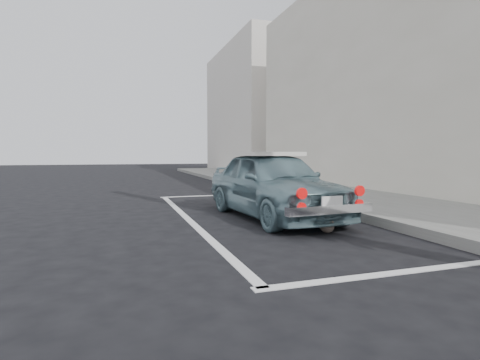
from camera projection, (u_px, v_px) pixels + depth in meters
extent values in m
plane|color=black|center=(326.00, 263.00, 3.89)|extent=(80.00, 80.00, 0.00)
cube|color=#63625E|center=(423.00, 212.00, 6.78)|extent=(2.80, 40.00, 0.15)
cube|color=beige|center=(465.00, 60.00, 9.42)|extent=(3.50, 18.00, 7.00)
cube|color=black|center=(409.00, 143.00, 9.04)|extent=(0.10, 16.00, 2.40)
cube|color=orange|center=(379.00, 24.00, 9.95)|extent=(0.10, 2.00, 1.60)
cube|color=white|center=(330.00, 48.00, 12.23)|extent=(0.10, 2.00, 1.60)
cube|color=red|center=(297.00, 64.00, 14.50)|extent=(0.10, 2.00, 1.60)
cube|color=beige|center=(251.00, 110.00, 24.55)|extent=(3.50, 10.00, 8.00)
cube|color=silver|center=(400.00, 272.00, 3.58)|extent=(3.00, 0.12, 0.01)
cube|color=silver|center=(216.00, 195.00, 10.21)|extent=(3.00, 0.12, 0.01)
cube|color=silver|center=(188.00, 219.00, 6.46)|extent=(0.12, 7.00, 0.01)
imported|color=slate|center=(273.00, 184.00, 6.67)|extent=(1.66, 3.62, 1.20)
cube|color=silver|center=(264.00, 154.00, 6.96)|extent=(1.08, 1.41, 0.07)
cube|color=silver|center=(330.00, 209.00, 5.10)|extent=(1.35, 0.21, 0.12)
cube|color=white|center=(332.00, 202.00, 5.05)|extent=(0.33, 0.04, 0.17)
cylinder|color=red|center=(302.00, 193.00, 4.88)|extent=(0.15, 0.05, 0.15)
cylinder|color=red|center=(360.00, 191.00, 5.23)|extent=(0.15, 0.05, 0.15)
cylinder|color=red|center=(302.00, 207.00, 4.89)|extent=(0.12, 0.05, 0.12)
cylinder|color=red|center=(359.00, 203.00, 5.25)|extent=(0.12, 0.05, 0.12)
ellipsoid|color=#706355|center=(327.00, 226.00, 5.40)|extent=(0.26, 0.34, 0.19)
sphere|color=#706355|center=(330.00, 223.00, 5.25)|extent=(0.12, 0.12, 0.12)
cone|color=#706355|center=(328.00, 219.00, 5.25)|extent=(0.04, 0.04, 0.05)
cone|color=#706355|center=(332.00, 219.00, 5.25)|extent=(0.04, 0.04, 0.05)
cylinder|color=#706355|center=(326.00, 228.00, 5.56)|extent=(0.07, 0.20, 0.03)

